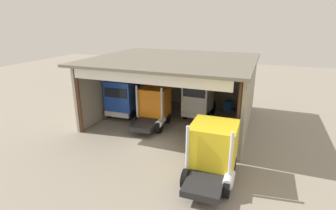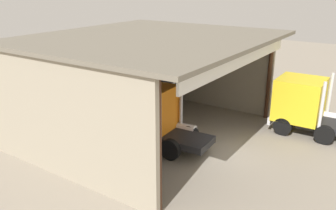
% 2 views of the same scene
% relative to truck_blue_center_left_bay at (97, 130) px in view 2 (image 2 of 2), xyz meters
% --- Properties ---
extents(ground_plane, '(80.00, 80.00, 0.00)m').
position_rel_truck_blue_center_left_bay_xyz_m(ground_plane, '(4.69, -4.64, -1.86)').
color(ground_plane, gray).
rests_on(ground_plane, ground).
extents(workshop_shed, '(13.23, 11.94, 5.65)m').
position_rel_truck_blue_center_left_bay_xyz_m(workshop_shed, '(4.69, 1.57, 2.04)').
color(workshop_shed, '#9E937F').
rests_on(workshop_shed, ground).
extents(truck_blue_center_left_bay, '(2.76, 4.78, 3.55)m').
position_rel_truck_blue_center_left_bay_xyz_m(truck_blue_center_left_bay, '(0.00, 0.00, 0.00)').
color(truck_blue_center_left_bay, '#1E47B7').
rests_on(truck_blue_center_left_bay, ground).
extents(truck_orange_right_bay, '(2.71, 4.66, 3.61)m').
position_rel_truck_blue_center_left_bay_xyz_m(truck_orange_right_bay, '(3.42, -0.99, -0.17)').
color(truck_orange_right_bay, orange).
rests_on(truck_orange_right_bay, ground).
extents(truck_white_yard_outside, '(2.52, 4.83, 3.80)m').
position_rel_truck_blue_center_left_bay_xyz_m(truck_white_yard_outside, '(6.54, 2.08, 0.14)').
color(truck_white_yard_outside, white).
rests_on(truck_white_yard_outside, ground).
extents(truck_yellow_center_right_bay, '(2.74, 4.76, 3.47)m').
position_rel_truck_blue_center_left_bay_xyz_m(truck_yellow_center_right_bay, '(9.73, -6.98, -0.15)').
color(truck_yellow_center_right_bay, yellow).
rests_on(truck_yellow_center_right_bay, ground).
extents(oil_drum, '(0.58, 0.58, 0.92)m').
position_rel_truck_blue_center_left_bay_xyz_m(oil_drum, '(9.04, 5.37, -1.40)').
color(oil_drum, '#197233').
rests_on(oil_drum, ground).
extents(tool_cart, '(0.90, 0.60, 1.00)m').
position_rel_truck_blue_center_left_bay_xyz_m(tool_cart, '(8.87, 4.94, -1.36)').
color(tool_cart, '#1E59A5').
rests_on(tool_cart, ground).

